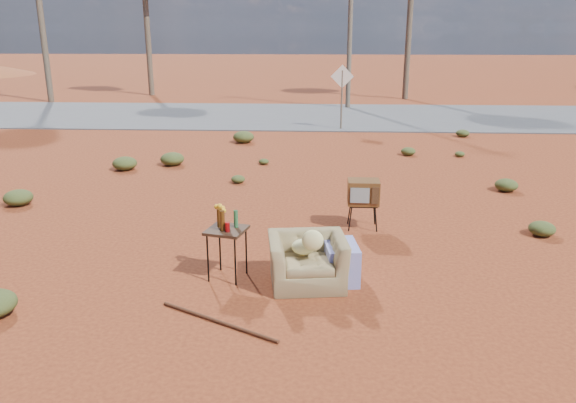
{
  "coord_description": "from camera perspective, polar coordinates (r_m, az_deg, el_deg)",
  "views": [
    {
      "loc": [
        0.68,
        -7.31,
        3.35
      ],
      "look_at": [
        0.25,
        0.93,
        0.8
      ],
      "focal_mm": 35.0,
      "sensor_mm": 36.0,
      "label": 1
    }
  ],
  "objects": [
    {
      "name": "ground",
      "position": [
        8.07,
        -2.14,
        -7.37
      ],
      "size": [
        140.0,
        140.0,
        0.0
      ],
      "primitive_type": "plane",
      "color": "#923F1D",
      "rests_on": "ground"
    },
    {
      "name": "highway",
      "position": [
        22.57,
        1.25,
        8.7
      ],
      "size": [
        140.0,
        7.0,
        0.04
      ],
      "primitive_type": "cube",
      "color": "#565659",
      "rests_on": "ground"
    },
    {
      "name": "armchair",
      "position": [
        7.64,
        2.64,
        -5.38
      ],
      "size": [
        1.28,
        0.92,
        0.9
      ],
      "rotation": [
        0.0,
        0.0,
        0.13
      ],
      "color": "olive",
      "rests_on": "ground"
    },
    {
      "name": "tv_unit",
      "position": [
        9.75,
        7.66,
        0.88
      ],
      "size": [
        0.54,
        0.44,
        0.86
      ],
      "rotation": [
        0.0,
        0.0,
        -0.01
      ],
      "color": "black",
      "rests_on": "ground"
    },
    {
      "name": "side_table",
      "position": [
        7.76,
        -6.42,
        -2.51
      ],
      "size": [
        0.61,
        0.61,
        1.02
      ],
      "rotation": [
        0.0,
        0.0,
        -0.25
      ],
      "color": "#372114",
      "rests_on": "ground"
    },
    {
      "name": "rusty_bar",
      "position": [
        6.86,
        -7.13,
        -12.0
      ],
      "size": [
        1.52,
        0.88,
        0.05
      ],
      "primitive_type": "cylinder",
      "rotation": [
        0.0,
        1.57,
        -0.51
      ],
      "color": "#4B2814",
      "rests_on": "ground"
    },
    {
      "name": "road_sign",
      "position": [
        19.41,
        5.51,
        11.65
      ],
      "size": [
        0.78,
        0.06,
        2.19
      ],
      "color": "brown",
      "rests_on": "ground"
    },
    {
      "name": "utility_pole_center",
      "position": [
        24.86,
        6.38,
        18.93
      ],
      "size": [
        1.4,
        0.2,
        8.0
      ],
      "color": "brown",
      "rests_on": "ground"
    },
    {
      "name": "scrub_patch",
      "position": [
        12.24,
        -4.18,
        1.93
      ],
      "size": [
        17.49,
        8.07,
        0.33
      ],
      "color": "#414C21",
      "rests_on": "ground"
    }
  ]
}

